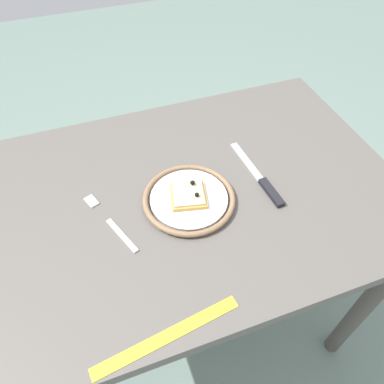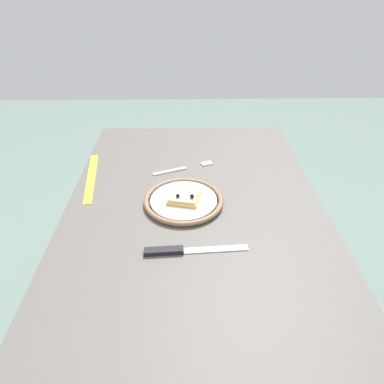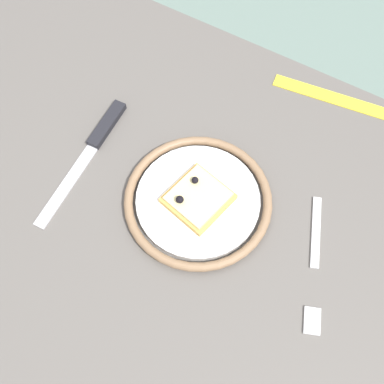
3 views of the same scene
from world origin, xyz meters
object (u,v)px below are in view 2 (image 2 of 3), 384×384
at_px(dining_table, 195,233).
at_px(plate, 184,201).
at_px(measuring_tape, 91,177).
at_px(fork, 184,168).
at_px(pizza_slice_near, 184,197).
at_px(knife, 178,250).

distance_m(dining_table, plate, 0.11).
bearing_deg(measuring_tape, dining_table, 56.69).
relative_size(plate, fork, 1.13).
bearing_deg(plate, dining_table, 74.08).
xyz_separation_m(dining_table, measuring_tape, (-0.15, -0.32, 0.10)).
height_order(dining_table, pizza_slice_near, pizza_slice_near).
height_order(dining_table, measuring_tape, measuring_tape).
height_order(plate, fork, plate).
height_order(fork, measuring_tape, fork).
distance_m(dining_table, measuring_tape, 0.36).
relative_size(pizza_slice_near, knife, 0.41).
bearing_deg(measuring_tape, knife, 31.37).
bearing_deg(plate, knife, -3.75).
bearing_deg(fork, plate, -0.23).
xyz_separation_m(dining_table, pizza_slice_near, (-0.01, -0.03, 0.12)).
bearing_deg(knife, pizza_slice_near, 175.74).
distance_m(plate, pizza_slice_near, 0.01).
relative_size(pizza_slice_near, measuring_tape, 0.34).
bearing_deg(dining_table, plate, -105.92).
distance_m(fork, measuring_tape, 0.29).
xyz_separation_m(pizza_slice_near, knife, (0.19, -0.01, -0.02)).
distance_m(plate, knife, 0.19).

